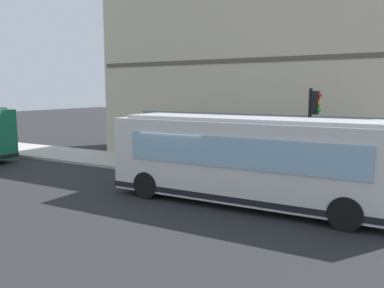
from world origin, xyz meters
TOP-DOWN VIEW (x-y plane):
  - ground at (0.00, 0.00)m, footprint 120.00×120.00m
  - sidewalk_curb at (4.48, 0.00)m, footprint 3.75×40.00m
  - building_corner at (10.39, 0.00)m, footprint 8.14×19.21m
  - city_bus_nearside at (0.10, -2.47)m, footprint 2.62×10.05m
  - traffic_light_near_corner at (2.99, -3.95)m, footprint 0.32×0.49m
  - pedestrian_walking_along_curb at (5.20, 3.18)m, footprint 0.32×0.32m
  - pedestrian_near_building_entrance at (5.55, 1.89)m, footprint 0.32×0.32m
  - pedestrian_by_light_pole at (5.18, -2.65)m, footprint 0.32×0.32m

SIDE VIEW (x-z plane):
  - ground at x=0.00m, z-range 0.00..0.00m
  - sidewalk_curb at x=4.48m, z-range 0.00..0.15m
  - pedestrian_by_light_pole at x=5.18m, z-range 0.27..1.88m
  - pedestrian_walking_along_curb at x=5.20m, z-range 0.27..1.90m
  - pedestrian_near_building_entrance at x=5.55m, z-range 0.30..2.11m
  - city_bus_nearside at x=0.10m, z-range 0.02..3.09m
  - traffic_light_near_corner at x=2.99m, z-range 0.92..4.84m
  - building_corner at x=10.39m, z-range -0.01..9.97m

